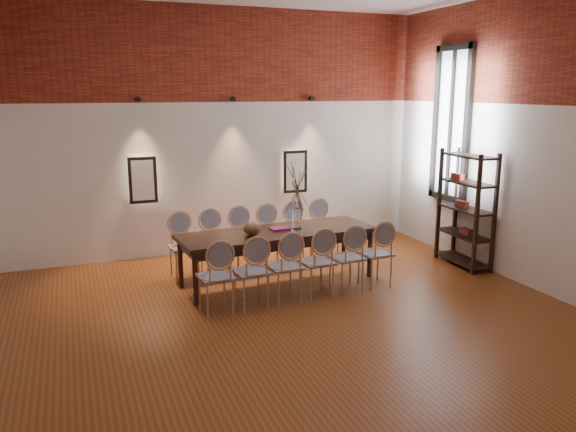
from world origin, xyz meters
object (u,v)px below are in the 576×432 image
object	(u,v)px
dining_table	(278,256)
chair_near_f	(375,253)
vase	(297,219)
shelving_rack	(466,209)
chair_far_a	(184,247)
chair_near_e	(347,257)
chair_far_e	(299,233)
book	(280,229)
chair_near_c	(285,266)
chair_far_f	(324,230)
chair_far_c	(244,240)
chair_far_b	(215,243)
chair_near_b	(251,271)
bowl	(252,229)
chair_far_d	(272,236)
chair_near_d	(316,262)
chair_near_a	(216,276)

from	to	relation	value
dining_table	chair_near_f	size ratio (longest dim) A/B	2.97
vase	shelving_rack	size ratio (longest dim) A/B	0.17
chair_far_a	chair_near_e	bearing A→B (deg)	141.93
chair_far_e	book	world-z (taller)	chair_far_e
chair_near_c	chair_far_e	xyz separation A→B (m)	(0.83, 1.52, 0.00)
dining_table	shelving_rack	world-z (taller)	shelving_rack
chair_near_c	chair_far_f	xyz separation A→B (m)	(1.29, 1.55, 0.00)
chair_near_e	chair_far_c	world-z (taller)	same
chair_near_f	book	distance (m)	1.39
chair_far_f	chair_far_b	bearing A→B (deg)	0.00
chair_near_c	chair_far_a	xyz separation A→B (m)	(-1.03, 1.39, 0.00)
chair_near_b	bowl	bearing A→B (deg)	67.06
chair_far_d	vase	distance (m)	0.85
chair_near_d	chair_far_d	size ratio (longest dim) A/B	1.00
chair_near_b	chair_far_d	xyz separation A→B (m)	(0.83, 1.52, 0.00)
chair_far_b	chair_far_e	bearing A→B (deg)	180.00
chair_far_a	chair_far_d	distance (m)	1.40
chair_near_d	chair_far_f	world-z (taller)	same
chair_near_c	shelving_rack	distance (m)	3.21
dining_table	chair_near_c	bearing A→B (deg)	-107.70
chair_far_e	chair_far_c	bearing A→B (deg)	0.00
chair_near_a	chair_far_e	world-z (taller)	same
chair_near_f	chair_far_e	xyz separation A→B (m)	(-0.57, 1.42, 0.00)
chair_near_e	chair_far_e	size ratio (longest dim) A/B	1.00
chair_near_e	chair_far_d	distance (m)	1.53
chair_near_b	chair_far_c	xyz separation A→B (m)	(0.36, 1.49, 0.00)
book	chair_far_d	bearing A→B (deg)	79.38
chair_far_c	bowl	world-z (taller)	chair_far_c
chair_far_d	chair_far_f	world-z (taller)	same
chair_far_a	shelving_rack	world-z (taller)	shelving_rack
chair_near_a	bowl	distance (m)	1.08
chair_near_c	chair_far_b	distance (m)	1.53
bowl	chair_far_c	bearing A→B (deg)	81.16
dining_table	chair_far_c	xyz separation A→B (m)	(-0.28, 0.71, 0.09)
chair_far_f	vase	world-z (taller)	vase
chair_far_a	chair_near_d	bearing A→B (deg)	133.76
chair_far_a	shelving_rack	distance (m)	4.32
shelving_rack	chair_far_b	bearing A→B (deg)	166.87
chair_far_e	shelving_rack	bearing A→B (deg)	150.84
bowl	chair_far_f	bearing A→B (deg)	30.36
chair_near_e	chair_near_c	bearing A→B (deg)	-180.00
chair_far_d	chair_far_e	distance (m)	0.47
chair_near_b	chair_near_d	size ratio (longest dim) A/B	1.00
chair_far_c	chair_far_f	bearing A→B (deg)	180.00
chair_near_f	chair_far_e	world-z (taller)	same
chair_far_f	shelving_rack	size ratio (longest dim) A/B	0.52
dining_table	chair_far_d	xyz separation A→B (m)	(0.18, 0.74, 0.09)
shelving_rack	vase	bearing A→B (deg)	174.60
vase	shelving_rack	xyz separation A→B (m)	(2.67, -0.34, 0.00)
chair_near_b	book	distance (m)	1.12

